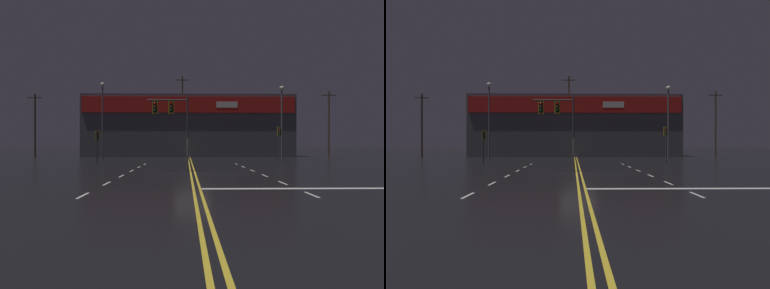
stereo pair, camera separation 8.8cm
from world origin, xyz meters
The scene contains 9 objects.
ground_plane centered at (0.00, 0.00, 0.00)m, with size 200.00×200.00×0.00m, color black.
road_markings centered at (0.82, -1.30, 0.00)m, with size 13.72×60.00×0.01m.
traffic_signal_median centered at (-1.59, 1.39, 4.23)m, with size 3.10×0.36×5.60m.
traffic_signal_corner_northeast centered at (9.29, 9.96, 2.82)m, with size 0.42×0.36×3.83m.
traffic_signal_corner_northwest centered at (-9.86, 10.75, 2.53)m, with size 0.42×0.36×3.45m.
streetlight_near_left centered at (11.64, 16.46, 5.98)m, with size 0.56×0.56×9.35m.
streetlight_median_approach centered at (-11.33, 18.15, 6.35)m, with size 0.56×0.56×10.03m.
building_backdrop centered at (0.00, 29.17, 4.83)m, with size 32.82×10.23×9.63m.
utility_pole_row centered at (-0.56, 24.89, 5.63)m, with size 47.30×0.26×12.41m.
Camera 1 is at (-0.51, -21.02, 2.09)m, focal length 28.00 mm.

